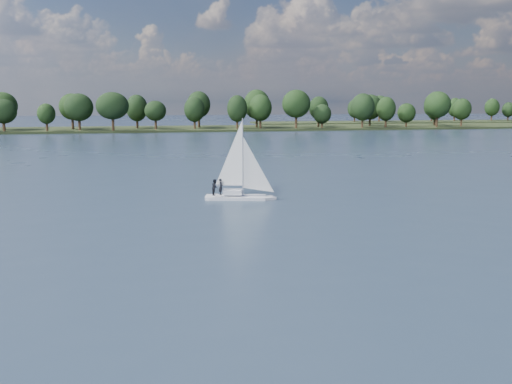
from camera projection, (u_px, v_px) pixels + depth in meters
ground at (178, 158)px, 109.84m from camera, size 700.00×700.00×0.00m
far_shore at (155, 130)px, 217.93m from camera, size 660.00×40.00×1.50m
far_shore_back at (461, 122)px, 297.75m from camera, size 220.00×30.00×1.40m
sailboat at (236, 176)px, 62.96m from camera, size 7.41×3.65×9.40m
treeline at (116, 109)px, 210.48m from camera, size 562.94×74.00×18.03m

